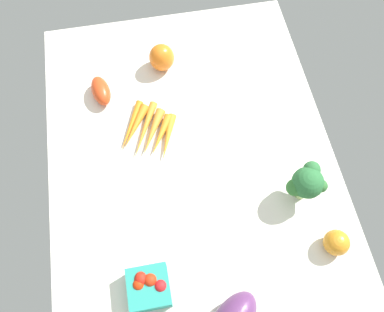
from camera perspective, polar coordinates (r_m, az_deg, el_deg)
name	(u,v)px	position (r cm, az deg, el deg)	size (l,w,h in cm)	color
tablecloth	(192,161)	(106.46, 0.00, -0.69)	(104.00, 76.00, 2.00)	silver
carrot_bunch	(149,131)	(108.63, -6.29, 3.57)	(20.04, 17.18, 2.76)	orange
berry_basket	(148,287)	(93.86, -6.31, -18.24)	(9.29, 9.29, 6.39)	teal
bell_pepper_orange	(162,58)	(118.84, -4.41, 14.00)	(7.35, 7.35, 8.25)	orange
roma_tomato	(101,91)	(116.40, -13.03, 9.17)	(9.81, 4.98, 4.98)	#DA431B
broccoli_head	(307,182)	(98.64, 16.27, -3.69)	(8.67, 9.51, 11.84)	#9BC173
heirloom_tomato_orange	(336,243)	(101.03, 20.15, -11.66)	(6.16, 6.16, 6.16)	orange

